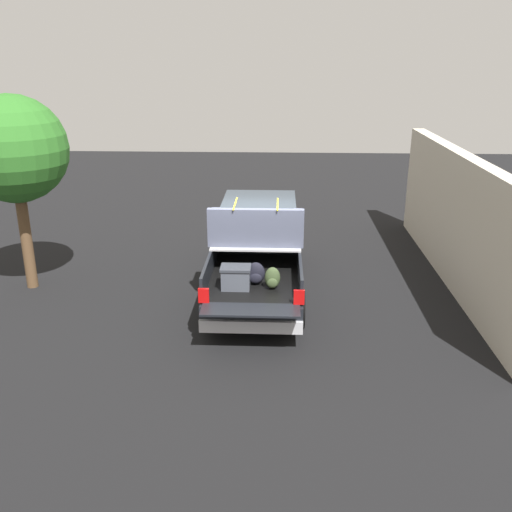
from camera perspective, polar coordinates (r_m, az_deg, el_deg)
name	(u,v)px	position (r m, az deg, el deg)	size (l,w,h in m)	color
ground_plane	(257,292)	(13.25, 0.11, -3.61)	(40.00, 40.00, 0.00)	black
pickup_truck	(258,247)	(13.25, 0.18, 0.90)	(6.05, 2.06, 2.23)	black
building_facade	(458,220)	(14.18, 19.64, 3.43)	(9.52, 0.36, 3.10)	beige
tree_background	(14,150)	(13.74, -23.23, 9.78)	(2.38, 2.38, 4.46)	brown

